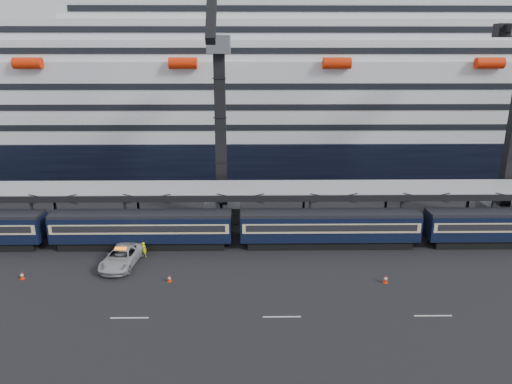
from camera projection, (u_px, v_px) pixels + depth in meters
ground at (438, 291)px, 39.94m from camera, size 260.00×260.00×0.00m
train at (360, 227)px, 48.84m from camera, size 133.05×3.00×4.05m
canopy at (395, 189)px, 51.86m from camera, size 130.00×6.25×5.53m
cruise_ship at (337, 100)px, 80.48m from camera, size 214.09×28.84×34.00m
crane_dark_near at (220, 125)px, 54.11m from camera, size 4.50×17.75×35.08m
pickup_truck at (121, 257)px, 44.54m from camera, size 3.46×6.50×1.74m
worker at (144, 249)px, 46.57m from camera, size 0.68×0.56×1.59m
traffic_cone_b at (22, 275)px, 41.95m from camera, size 0.39×0.39×0.78m
traffic_cone_c at (169, 278)px, 41.46m from camera, size 0.35×0.35×0.69m
traffic_cone_d at (386, 279)px, 41.24m from camera, size 0.41×0.41×0.83m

